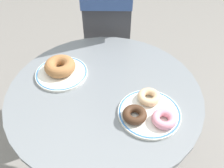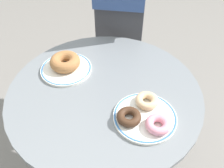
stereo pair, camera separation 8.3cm
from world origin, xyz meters
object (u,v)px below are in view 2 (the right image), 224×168
Objects in this scene: donut_chocolate at (129,117)px; plate_right at (145,117)px; donut_pink_frosted at (158,124)px; cafe_table at (106,127)px; plate_left at (66,69)px; donut_glazed at (147,101)px; donut_cinnamon at (65,62)px.

plate_right is at bearing 63.68° from donut_chocolate.
donut_pink_frosted is at bearing 30.18° from donut_chocolate.
donut_pink_frosted is at bearing 3.19° from cafe_table.
plate_left is at bearing -167.21° from cafe_table.
donut_glazed is at bearing 16.92° from plate_left.
donut_cinnamon reaches higher than donut_pink_frosted.
donut_pink_frosted is (0.43, 0.05, -0.01)m from donut_cinnamon.
plate_left is 2.56× the size of donut_pink_frosted.
donut_glazed is at bearing 95.91° from donut_chocolate.
plate_right is 0.06m from donut_chocolate.
plate_left is at bearing -178.51° from donut_chocolate.
plate_right is 1.74× the size of donut_cinnamon.
donut_glazed reaches higher than plate_right.
donut_cinnamon is (-0.01, 0.00, 0.03)m from plate_left.
plate_right is 2.64× the size of donut_pink_frosted.
cafe_table is 0.30m from plate_left.
donut_glazed is at bearing 128.15° from plate_right.
donut_chocolate is at bearing 1.49° from plate_left.
donut_cinnamon is 1.52× the size of donut_pink_frosted.
donut_chocolate is at bearing 0.65° from donut_cinnamon.
donut_pink_frosted is at bearing 7.42° from plate_left.
plate_right is at bearing 9.00° from plate_left.
plate_left is 0.97× the size of plate_right.
donut_pink_frosted and donut_chocolate have the same top height.
donut_pink_frosted reaches higher than plate_left.
plate_left is 2.56× the size of donut_glazed.
donut_glazed and donut_chocolate have the same top height.
plate_right is 2.64× the size of donut_chocolate.
donut_glazed is (-0.03, 0.04, 0.02)m from plate_right.
cafe_table is 0.32m from donut_cinnamon.
cafe_table is at bearing 12.79° from plate_left.
donut_cinnamon is at bearing -171.95° from plate_right.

